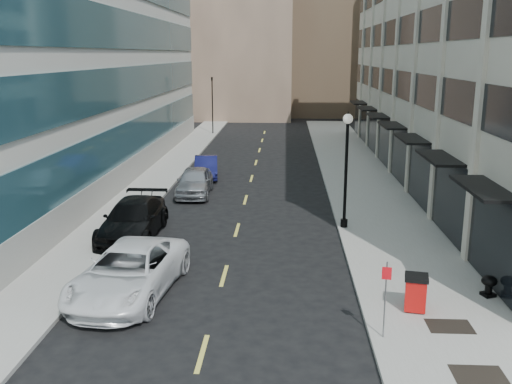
# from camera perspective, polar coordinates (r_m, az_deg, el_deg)

# --- Properties ---
(sidewalk_right) EXTENTS (5.00, 80.00, 0.15)m
(sidewalk_right) POSITION_cam_1_polar(r_m,az_deg,el_deg) (34.38, 11.51, -0.81)
(sidewalk_right) COLOR gray
(sidewalk_right) RESTS_ON ground
(sidewalk_left) EXTENTS (3.00, 80.00, 0.15)m
(sidewalk_left) POSITION_cam_1_polar(r_m,az_deg,el_deg) (35.13, -11.70, -0.51)
(sidewalk_left) COLOR gray
(sidewalk_left) RESTS_ON ground
(building_right) EXTENTS (15.30, 46.50, 18.25)m
(building_right) POSITION_cam_1_polar(r_m,az_deg,el_deg) (42.51, 23.72, 13.21)
(building_right) COLOR beige
(building_right) RESTS_ON ground
(building_left) EXTENTS (16.14, 46.00, 20.00)m
(building_left) POSITION_cam_1_polar(r_m,az_deg,el_deg) (43.95, -22.38, 14.62)
(building_left) COLOR beige
(building_left) RESTS_ON ground
(skyline_tan_near) EXTENTS (14.00, 18.00, 28.00)m
(skyline_tan_near) POSITION_cam_1_polar(r_m,az_deg,el_deg) (81.37, -1.56, 17.55)
(skyline_tan_near) COLOR #997C64
(skyline_tan_near) RESTS_ON ground
(skyline_tan_far) EXTENTS (12.00, 14.00, 22.00)m
(skyline_tan_far) POSITION_cam_1_polar(r_m,az_deg,el_deg) (92.43, -7.45, 15.11)
(skyline_tan_far) COLOR #997C64
(skyline_tan_far) RESTS_ON ground
(skyline_stone) EXTENTS (10.00, 14.00, 20.00)m
(skyline_stone) POSITION_cam_1_polar(r_m,az_deg,el_deg) (80.48, 14.67, 14.31)
(skyline_stone) COLOR beige
(skyline_stone) RESTS_ON ground
(grate_mid) EXTENTS (1.40, 1.00, 0.01)m
(grate_mid) POSITION_cam_1_polar(r_m,az_deg,el_deg) (17.07, 21.38, -16.67)
(grate_mid) COLOR black
(grate_mid) RESTS_ON sidewalk_right
(grate_far) EXTENTS (1.40, 1.00, 0.01)m
(grate_far) POSITION_cam_1_polar(r_m,az_deg,el_deg) (19.43, 18.80, -12.59)
(grate_far) COLOR black
(grate_far) RESTS_ON sidewalk_right
(road_centerline) EXTENTS (0.15, 68.20, 0.01)m
(road_centerline) POSITION_cam_1_polar(r_m,az_deg,el_deg) (31.21, -1.45, -2.14)
(road_centerline) COLOR #D8CC4C
(road_centerline) RESTS_ON ground
(traffic_signal) EXTENTS (0.66, 0.66, 6.98)m
(traffic_signal) POSITION_cam_1_polar(r_m,az_deg,el_deg) (61.50, -4.43, 11.04)
(traffic_signal) COLOR black
(traffic_signal) RESTS_ON ground
(car_white_van) EXTENTS (3.67, 6.72, 1.78)m
(car_white_van) POSITION_cam_1_polar(r_m,az_deg,el_deg) (21.15, -12.57, -7.79)
(car_white_van) COLOR white
(car_white_van) RESTS_ON ground
(car_black_pickup) EXTENTS (2.49, 6.08, 1.76)m
(car_black_pickup) POSITION_cam_1_polar(r_m,az_deg,el_deg) (27.59, -12.17, -2.69)
(car_black_pickup) COLOR black
(car_black_pickup) RESTS_ON ground
(car_silver_sedan) EXTENTS (2.21, 5.09, 1.71)m
(car_silver_sedan) POSITION_cam_1_polar(r_m,az_deg,el_deg) (35.23, -6.15, 1.04)
(car_silver_sedan) COLOR gray
(car_silver_sedan) RESTS_ON ground
(car_blue_sedan) EXTENTS (2.13, 4.69, 1.49)m
(car_blue_sedan) POSITION_cam_1_polar(r_m,az_deg,el_deg) (40.20, -5.01, 2.49)
(car_blue_sedan) COLOR #151750
(car_blue_sedan) RESTS_ON ground
(trash_bin) EXTENTS (0.90, 0.93, 1.24)m
(trash_bin) POSITION_cam_1_polar(r_m,az_deg,el_deg) (19.94, 15.67, -9.57)
(trash_bin) COLOR #B50D0C
(trash_bin) RESTS_ON sidewalk_right
(lamppost) EXTENTS (0.48, 0.48, 5.72)m
(lamppost) POSITION_cam_1_polar(r_m,az_deg,el_deg) (27.86, 9.03, 3.16)
(lamppost) COLOR black
(lamppost) RESTS_ON sidewalk_right
(sign_post) EXTENTS (0.28, 0.08, 2.42)m
(sign_post) POSITION_cam_1_polar(r_m,az_deg,el_deg) (17.58, 12.85, -9.46)
(sign_post) COLOR slate
(sign_post) RESTS_ON sidewalk_right
(urn_planter) EXTENTS (0.55, 0.55, 0.76)m
(urn_planter) POSITION_cam_1_polar(r_m,az_deg,el_deg) (21.96, 22.28, -8.48)
(urn_planter) COLOR black
(urn_planter) RESTS_ON sidewalk_right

